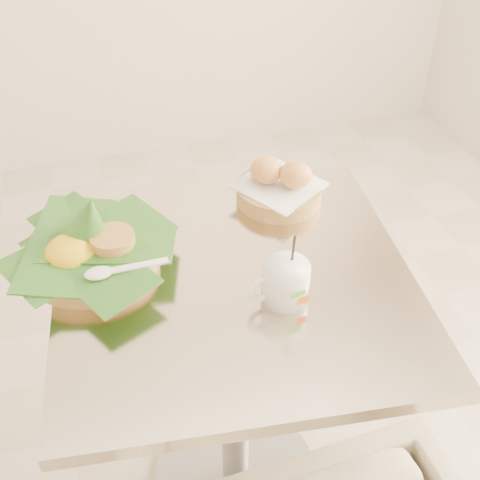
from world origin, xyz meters
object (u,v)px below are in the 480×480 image
object	(u,v)px
rice_basket	(90,246)
bread_basket	(279,186)
coffee_mug	(284,281)
cafe_table	(235,349)

from	to	relation	value
rice_basket	bread_basket	size ratio (longest dim) A/B	1.44
coffee_mug	rice_basket	bearing A→B (deg)	149.02
bread_basket	coffee_mug	size ratio (longest dim) A/B	1.48
rice_basket	bread_basket	bearing A→B (deg)	13.89
rice_basket	bread_basket	distance (m)	0.45
cafe_table	bread_basket	bearing A→B (deg)	52.45
bread_basket	coffee_mug	bearing A→B (deg)	-107.70
cafe_table	coffee_mug	distance (m)	0.29
cafe_table	rice_basket	distance (m)	0.39
coffee_mug	cafe_table	bearing A→B (deg)	129.60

